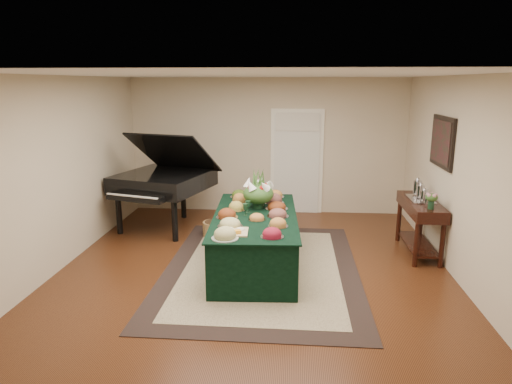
# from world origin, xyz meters

# --- Properties ---
(ground) EXTENTS (6.00, 6.00, 0.00)m
(ground) POSITION_xyz_m (0.00, 0.00, 0.00)
(ground) COLOR black
(ground) RESTS_ON ground
(area_rug) EXTENTS (2.73, 3.83, 0.01)m
(area_rug) POSITION_xyz_m (0.11, -0.05, 0.01)
(area_rug) COLOR black
(area_rug) RESTS_ON ground
(kitchen_doorway) EXTENTS (1.05, 0.07, 2.10)m
(kitchen_doorway) POSITION_xyz_m (0.60, 2.97, 1.02)
(kitchen_doorway) COLOR white
(kitchen_doorway) RESTS_ON ground
(buffet_table) EXTENTS (1.30, 2.55, 0.76)m
(buffet_table) POSITION_xyz_m (0.00, 0.11, 0.38)
(buffet_table) COLOR black
(buffet_table) RESTS_ON ground
(food_platters) EXTENTS (1.01, 2.41, 0.12)m
(food_platters) POSITION_xyz_m (-0.02, 0.16, 0.81)
(food_platters) COLOR #B8B9C2
(food_platters) RESTS_ON buffet_table
(cutting_board) EXTENTS (0.38, 0.38, 0.10)m
(cutting_board) POSITION_xyz_m (-0.20, -0.70, 0.80)
(cutting_board) COLOR tan
(cutting_board) RESTS_ON buffet_table
(green_goblets) EXTENTS (0.10, 0.23, 0.18)m
(green_goblets) POSITION_xyz_m (-0.12, 0.13, 0.85)
(green_goblets) COLOR #13311D
(green_goblets) RESTS_ON buffet_table
(floral_centerpiece) EXTENTS (0.48, 0.48, 0.48)m
(floral_centerpiece) POSITION_xyz_m (0.02, 0.47, 1.04)
(floral_centerpiece) COLOR #13311D
(floral_centerpiece) RESTS_ON buffet_table
(grand_piano) EXTENTS (1.89, 2.01, 1.76)m
(grand_piano) POSITION_xyz_m (-1.79, 1.74, 0.88)
(grand_piano) COLOR black
(grand_piano) RESTS_ON ground
(wicker_basket) EXTENTS (0.41, 0.41, 0.26)m
(wicker_basket) POSITION_xyz_m (-0.81, 1.33, 0.13)
(wicker_basket) COLOR olive
(wicker_basket) RESTS_ON ground
(mahogany_sideboard) EXTENTS (0.45, 1.33, 0.85)m
(mahogany_sideboard) POSITION_xyz_m (2.49, 0.79, 0.66)
(mahogany_sideboard) COLOR black
(mahogany_sideboard) RESTS_ON ground
(tea_service) EXTENTS (0.34, 0.74, 0.30)m
(tea_service) POSITION_xyz_m (2.50, 0.83, 0.96)
(tea_service) COLOR #B8B9C2
(tea_service) RESTS_ON mahogany_sideboard
(pink_bouquet) EXTENTS (0.19, 0.19, 0.24)m
(pink_bouquet) POSITION_xyz_m (2.50, 0.31, 1.01)
(pink_bouquet) COLOR #13311D
(pink_bouquet) RESTS_ON mahogany_sideboard
(wall_painting) EXTENTS (0.05, 0.95, 0.75)m
(wall_painting) POSITION_xyz_m (2.72, 0.79, 1.75)
(wall_painting) COLOR black
(wall_painting) RESTS_ON ground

